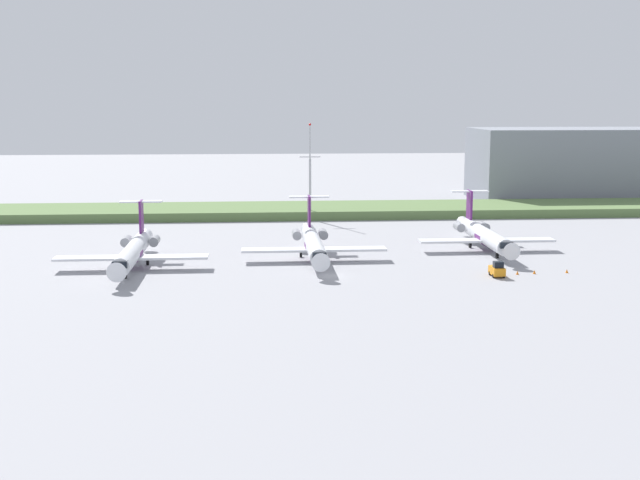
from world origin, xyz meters
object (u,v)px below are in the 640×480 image
regional_jet_second (313,243)px  antenna_mast (310,180)px  safety_cone_rear_marker (567,271)px  baggage_tug (497,270)px  regional_jet_nearest (133,251)px  regional_jet_third (484,235)px  safety_cone_mid_marker (534,272)px  safety_cone_front_marker (517,273)px

regional_jet_second → antenna_mast: (2.42, 45.23, 5.94)m
antenna_mast → safety_cone_rear_marker: (34.02, -58.91, -8.20)m
baggage_tug → regional_jet_nearest: bearing=168.6°
regional_jet_second → antenna_mast: size_ratio=1.53×
regional_jet_third → regional_jet_nearest: bearing=-168.8°
regional_jet_nearest → regional_jet_third: size_ratio=1.00×
regional_jet_second → safety_cone_rear_marker: size_ratio=56.36×
regional_jet_second → antenna_mast: antenna_mast is taller
regional_jet_third → antenna_mast: bearing=124.9°
safety_cone_mid_marker → safety_cone_rear_marker: (4.98, 0.29, 0.00)m
regional_jet_nearest → safety_cone_mid_marker: regional_jet_nearest is taller
regional_jet_third → safety_cone_rear_marker: 21.44m
regional_jet_nearest → baggage_tug: regional_jet_nearest is taller
antenna_mast → safety_cone_front_marker: bearing=-66.1°
antenna_mast → safety_cone_front_marker: 65.62m
safety_cone_rear_marker → regional_jet_third: bearing=109.0°
regional_jet_second → safety_cone_front_marker: bearing=-26.4°
safety_cone_rear_marker → regional_jet_nearest: bearing=172.1°
regional_jet_nearest → regional_jet_second: 28.08m
safety_cone_front_marker → safety_cone_mid_marker: size_ratio=1.00×
baggage_tug → safety_cone_rear_marker: size_ratio=5.82×
regional_jet_nearest → regional_jet_second: same height
baggage_tug → safety_cone_front_marker: baggage_tug is taller
regional_jet_second → regional_jet_third: same height
safety_cone_front_marker → safety_cone_mid_marker: (2.63, 0.31, 0.00)m
regional_jet_nearest → regional_jet_second: (27.66, 4.81, 0.00)m
regional_jet_nearest → baggage_tug: (53.09, -10.70, -1.53)m
safety_cone_front_marker → safety_cone_mid_marker: bearing=6.7°
baggage_tug → safety_cone_mid_marker: bearing=14.3°
regional_jet_third → baggage_tug: regional_jet_third is taller
regional_jet_second → safety_cone_rear_marker: regional_jet_second is taller
regional_jet_third → safety_cone_rear_marker: (6.95, -20.16, -2.26)m
regional_jet_nearest → antenna_mast: (30.08, 50.03, 5.94)m
regional_jet_nearest → regional_jet_third: (57.14, 11.28, 0.00)m
safety_cone_mid_marker → safety_cone_rear_marker: size_ratio=1.00×
safety_cone_mid_marker → regional_jet_third: bearing=95.5°
regional_jet_nearest → baggage_tug: bearing=-11.4°
regional_jet_nearest → baggage_tug: 54.18m
regional_jet_second → safety_cone_mid_marker: regional_jet_second is taller
safety_cone_mid_marker → baggage_tug: bearing=-165.7°
regional_jet_second → baggage_tug: regional_jet_second is taller
safety_cone_front_marker → regional_jet_nearest: bearing=170.5°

